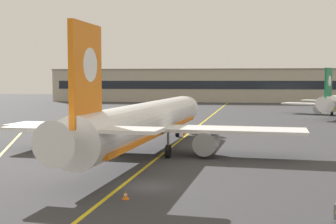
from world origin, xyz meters
name	(u,v)px	position (x,y,z in m)	size (l,w,h in m)	color
ground_plane	(147,187)	(0.00, 0.00, 0.00)	(400.00, 400.00, 0.00)	#353538
taxiway_centreline	(186,136)	(0.00, 30.00, 0.00)	(0.30, 180.00, 0.01)	yellow
airliner_foreground	(148,122)	(-2.49, 14.28, 3.37)	(32.32, 41.52, 11.65)	white
safety_cone_by_nose_gear	(184,133)	(-0.36, 30.76, 0.26)	(0.44, 0.44, 0.55)	orange
safety_cone_by_tail	(126,195)	(-0.77, -3.56, 0.26)	(0.44, 0.44, 0.55)	orange
terminal_building	(227,85)	(5.16, 128.34, 5.76)	(123.48, 12.40, 11.51)	#B2A893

